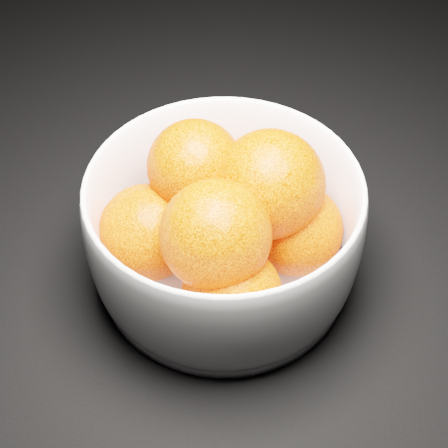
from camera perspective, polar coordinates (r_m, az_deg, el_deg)
bowl at (r=0.49m, az=0.00°, el=-0.42°), size 0.22×0.22×0.10m
orange_pile at (r=0.48m, az=0.13°, el=0.71°), size 0.17×0.18×0.12m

